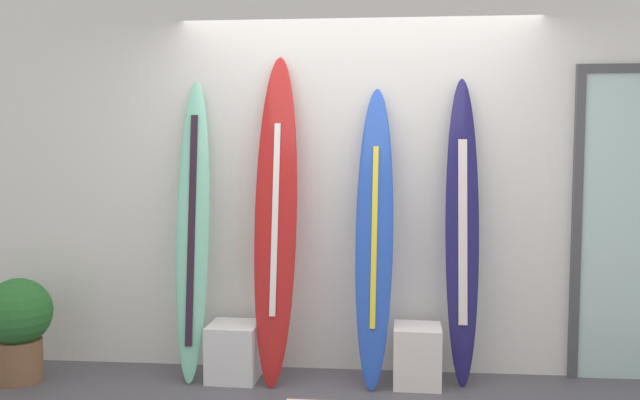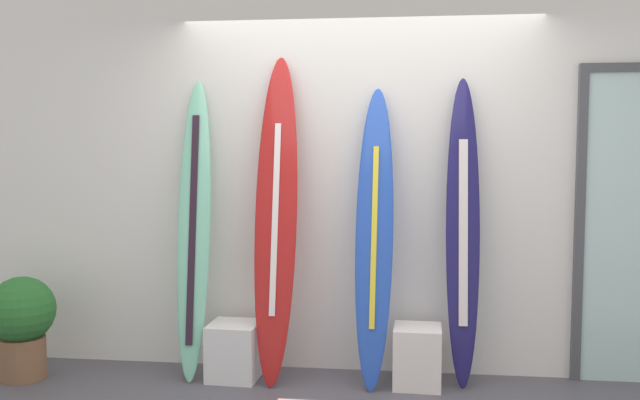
# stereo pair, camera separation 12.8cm
# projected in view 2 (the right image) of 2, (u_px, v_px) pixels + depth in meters

# --- Properties ---
(wall_back) EXTENTS (7.20, 0.20, 2.80)m
(wall_back) POSITION_uv_depth(u_px,v_px,m) (360.00, 176.00, 4.99)
(wall_back) COLOR silver
(wall_back) RESTS_ON ground
(surfboard_seafoam) EXTENTS (0.25, 0.45, 2.08)m
(surfboard_seafoam) POSITION_uv_depth(u_px,v_px,m) (194.00, 231.00, 4.82)
(surfboard_seafoam) COLOR #7BCBAA
(surfboard_seafoam) RESTS_ON ground
(surfboard_crimson) EXTENTS (0.31, 0.47, 2.24)m
(surfboard_crimson) POSITION_uv_depth(u_px,v_px,m) (276.00, 219.00, 4.73)
(surfboard_crimson) COLOR #B11B1A
(surfboard_crimson) RESTS_ON ground
(surfboard_cobalt) EXTENTS (0.28, 0.46, 2.01)m
(surfboard_cobalt) POSITION_uv_depth(u_px,v_px,m) (374.00, 239.00, 4.65)
(surfboard_cobalt) COLOR blue
(surfboard_cobalt) RESTS_ON ground
(surfboard_navy) EXTENTS (0.24, 0.32, 2.07)m
(surfboard_navy) POSITION_uv_depth(u_px,v_px,m) (463.00, 234.00, 4.64)
(surfboard_navy) COLOR #1E1954
(surfboard_navy) RESTS_ON ground
(display_block_left) EXTENTS (0.35, 0.35, 0.39)m
(display_block_left) POSITION_uv_depth(u_px,v_px,m) (234.00, 351.00, 4.81)
(display_block_left) COLOR silver
(display_block_left) RESTS_ON ground
(display_block_center) EXTENTS (0.33, 0.33, 0.41)m
(display_block_center) POSITION_uv_depth(u_px,v_px,m) (417.00, 356.00, 4.66)
(display_block_center) COLOR white
(display_block_center) RESTS_ON ground
(potted_plant) EXTENTS (0.46, 0.46, 0.71)m
(potted_plant) POSITION_uv_depth(u_px,v_px,m) (22.00, 320.00, 4.79)
(potted_plant) COLOR brown
(potted_plant) RESTS_ON ground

